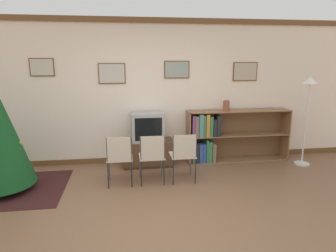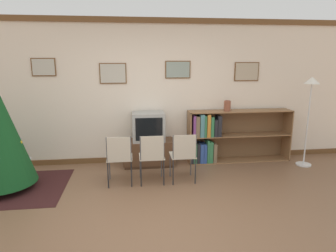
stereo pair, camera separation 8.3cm
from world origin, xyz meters
name	(u,v)px [view 2 (the right image)]	position (x,y,z in m)	size (l,w,h in m)	color
ground_plane	(160,223)	(0.00, 0.00, 0.00)	(24.00, 24.00, 0.00)	brown
wall_back	(147,92)	(0.00, 2.38, 1.35)	(8.66, 0.11, 2.70)	silver
area_rug	(4,189)	(-2.30, 1.30, 0.00)	(1.87, 1.44, 0.01)	#381919
tv_console	(149,153)	(0.00, 2.09, 0.24)	(0.95, 0.45, 0.48)	#412A1A
television	(148,127)	(0.00, 2.09, 0.75)	(0.59, 0.44, 0.53)	#9E9E99
folding_chair_left	(119,157)	(-0.51, 1.21, 0.47)	(0.40, 0.40, 0.82)	#BCB29E
folding_chair_center	(152,156)	(0.00, 1.21, 0.47)	(0.40, 0.40, 0.82)	#BCB29E
folding_chair_right	(183,154)	(0.51, 1.21, 0.47)	(0.40, 0.40, 0.82)	#BCB29E
bookshelf	(220,137)	(1.39, 2.14, 0.49)	(2.01, 0.36, 1.00)	olive
vase	(227,106)	(1.50, 2.12, 1.11)	(0.13, 0.13, 0.20)	brown
standing_lamp	(310,98)	(2.91, 1.72, 1.27)	(0.28, 0.28, 1.66)	silver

